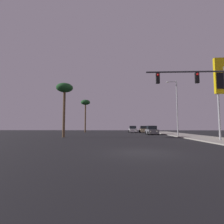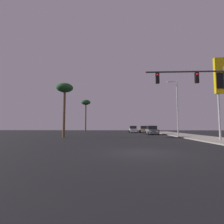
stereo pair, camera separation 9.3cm
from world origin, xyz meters
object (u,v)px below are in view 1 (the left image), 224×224
at_px(car_white, 133,130).
at_px(street_lamp, 176,105).
at_px(traffic_light_mast, 203,89).
at_px(palm_tree_near, 64,90).
at_px(car_tan, 144,130).
at_px(palm_tree_far, 85,104).
at_px(gas_station_sign, 224,80).
at_px(car_grey, 152,131).

height_order(car_white, street_lamp, street_lamp).
height_order(traffic_light_mast, palm_tree_near, palm_tree_near).
bearing_deg(car_tan, traffic_light_mast, 94.31).
bearing_deg(palm_tree_far, gas_station_sign, -51.19).
relative_size(car_white, palm_tree_far, 0.51).
bearing_deg(gas_station_sign, car_white, 108.34).
bearing_deg(palm_tree_near, car_grey, 32.74).
bearing_deg(gas_station_sign, palm_tree_far, 128.81).
xyz_separation_m(car_white, palm_tree_near, (-11.25, -19.47, 6.00)).
height_order(gas_station_sign, palm_tree_near, gas_station_sign).
distance_m(car_grey, street_lamp, 7.19).
relative_size(traffic_light_mast, palm_tree_far, 0.80).
distance_m(traffic_light_mast, street_lamp, 14.26).
xyz_separation_m(street_lamp, gas_station_sign, (2.15, -9.60, 1.50)).
relative_size(gas_station_sign, palm_tree_far, 1.07).
height_order(car_tan, traffic_light_mast, traffic_light_mast).
relative_size(car_grey, palm_tree_near, 0.56).
bearing_deg(car_white, car_tan, 178.50).
bearing_deg(gas_station_sign, car_grey, 110.63).
bearing_deg(car_grey, gas_station_sign, 109.00).
bearing_deg(palm_tree_near, car_tan, 54.31).
relative_size(car_tan, street_lamp, 0.48).
bearing_deg(car_grey, palm_tree_far, -37.88).
height_order(street_lamp, palm_tree_far, street_lamp).
distance_m(car_white, car_tan, 2.69).
bearing_deg(car_tan, gas_station_sign, 104.80).
xyz_separation_m(car_grey, gas_station_sign, (5.39, -14.32, 5.86)).
bearing_deg(street_lamp, palm_tree_far, 139.22).
xyz_separation_m(car_white, street_lamp, (6.05, -15.15, 4.36)).
relative_size(street_lamp, palm_tree_near, 1.15).
bearing_deg(street_lamp, car_grey, 124.45).
bearing_deg(palm_tree_near, street_lamp, 14.03).
bearing_deg(car_tan, car_white, 1.01).
relative_size(car_tan, gas_station_sign, 0.48).
xyz_separation_m(car_white, gas_station_sign, (8.20, -24.74, 5.86)).
height_order(car_tan, palm_tree_near, palm_tree_near).
xyz_separation_m(car_white, palm_tree_far, (-12.12, 0.53, 6.57)).
bearing_deg(palm_tree_far, car_white, -2.50).
height_order(car_tan, palm_tree_far, palm_tree_far).
height_order(car_white, traffic_light_mast, traffic_light_mast).
bearing_deg(palm_tree_far, street_lamp, -40.78).
height_order(car_white, gas_station_sign, gas_station_sign).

